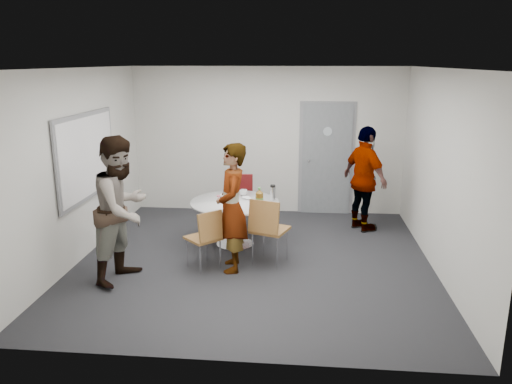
# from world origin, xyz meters

# --- Properties ---
(floor) EXTENTS (5.00, 5.00, 0.00)m
(floor) POSITION_xyz_m (0.00, 0.00, 0.00)
(floor) COLOR black
(floor) RESTS_ON ground
(ceiling) EXTENTS (5.00, 5.00, 0.00)m
(ceiling) POSITION_xyz_m (0.00, 0.00, 2.70)
(ceiling) COLOR silver
(ceiling) RESTS_ON wall_back
(wall_back) EXTENTS (5.00, 0.00, 5.00)m
(wall_back) POSITION_xyz_m (0.00, 2.50, 1.35)
(wall_back) COLOR silver
(wall_back) RESTS_ON floor
(wall_left) EXTENTS (0.00, 5.00, 5.00)m
(wall_left) POSITION_xyz_m (-2.50, 0.00, 1.35)
(wall_left) COLOR silver
(wall_left) RESTS_ON floor
(wall_right) EXTENTS (0.00, 5.00, 5.00)m
(wall_right) POSITION_xyz_m (2.50, 0.00, 1.35)
(wall_right) COLOR silver
(wall_right) RESTS_ON floor
(wall_front) EXTENTS (5.00, 0.00, 5.00)m
(wall_front) POSITION_xyz_m (0.00, -2.50, 1.35)
(wall_front) COLOR silver
(wall_front) RESTS_ON floor
(door) EXTENTS (1.02, 0.17, 2.12)m
(door) POSITION_xyz_m (1.10, 2.48, 1.03)
(door) COLOR slate
(door) RESTS_ON wall_back
(whiteboard) EXTENTS (0.04, 1.90, 1.25)m
(whiteboard) POSITION_xyz_m (-2.46, 0.20, 1.45)
(whiteboard) COLOR gray
(whiteboard) RESTS_ON wall_left
(table) EXTENTS (1.36, 1.36, 1.04)m
(table) POSITION_xyz_m (-0.33, 0.60, 0.62)
(table) COLOR white
(table) RESTS_ON floor
(chair_near_left) EXTENTS (0.59, 0.59, 0.85)m
(chair_near_left) POSITION_xyz_m (-0.61, -0.37, 0.52)
(chair_near_left) COLOR olive
(chair_near_left) RESTS_ON floor
(chair_near_right) EXTENTS (0.59, 0.62, 0.97)m
(chair_near_right) POSITION_xyz_m (0.19, -0.13, 0.59)
(chair_near_right) COLOR olive
(chair_near_right) RESTS_ON floor
(chair_far) EXTENTS (0.47, 0.50, 0.89)m
(chair_far) POSITION_xyz_m (-0.39, 1.59, 0.54)
(chair_far) COLOR maroon
(chair_far) RESTS_ON floor
(person_main) EXTENTS (0.52, 0.70, 1.76)m
(person_main) POSITION_xyz_m (-0.27, -0.31, 0.88)
(person_main) COLOR #A5C6EA
(person_main) RESTS_ON floor
(person_left) EXTENTS (0.95, 1.09, 1.90)m
(person_left) POSITION_xyz_m (-1.63, -0.74, 0.95)
(person_left) COLOR white
(person_left) RESTS_ON floor
(person_right) EXTENTS (0.91, 1.11, 1.77)m
(person_right) POSITION_xyz_m (1.70, 1.53, 0.88)
(person_right) COLOR black
(person_right) RESTS_ON floor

